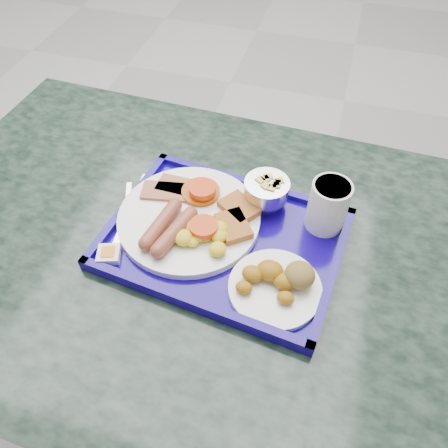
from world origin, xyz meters
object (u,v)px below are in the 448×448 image
at_px(table, 205,298).
at_px(bread_plate, 278,283).
at_px(tray, 224,240).
at_px(fruit_bowl, 267,189).
at_px(juice_cup, 328,204).
at_px(main_plate, 192,218).

height_order(table, bread_plate, bread_plate).
height_order(tray, bread_plate, bread_plate).
distance_m(tray, bread_plate, 0.15).
distance_m(fruit_bowl, juice_cup, 0.12).
bearing_deg(fruit_bowl, table, -127.50).
bearing_deg(tray, main_plate, 164.94).
distance_m(main_plate, juice_cup, 0.26).
height_order(table, juice_cup, juice_cup).
xyz_separation_m(table, bread_plate, (0.16, -0.06, 0.23)).
distance_m(main_plate, bread_plate, 0.21).
xyz_separation_m(main_plate, fruit_bowl, (0.12, 0.09, 0.03)).
bearing_deg(juice_cup, fruit_bowl, 170.05).
xyz_separation_m(table, main_plate, (-0.03, 0.03, 0.23)).
bearing_deg(table, bread_plate, -21.90).
relative_size(main_plate, fruit_bowl, 3.12).
xyz_separation_m(table, juice_cup, (0.22, 0.10, 0.27)).
relative_size(table, bread_plate, 7.86).
distance_m(table, bread_plate, 0.28).
bearing_deg(bread_plate, main_plate, 152.19).
xyz_separation_m(table, tray, (0.04, 0.02, 0.21)).
xyz_separation_m(tray, juice_cup, (0.18, 0.09, 0.06)).
bearing_deg(table, tray, 22.35).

